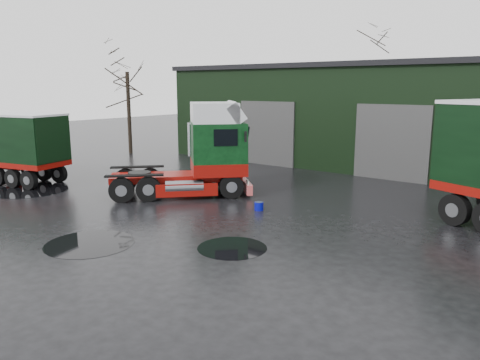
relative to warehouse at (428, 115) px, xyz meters
name	(u,v)px	position (x,y,z in m)	size (l,w,h in m)	color
ground	(176,238)	(-2.00, -20.00, -3.16)	(100.00, 100.00, 0.00)	black
warehouse	(428,115)	(0.00, 0.00, 0.00)	(32.40, 12.40, 6.30)	black
hero_tractor	(176,149)	(-6.50, -15.50, -1.02)	(2.91, 6.86, 4.26)	black
wash_bucket	(259,206)	(-1.88, -15.43, -2.99)	(0.36, 0.36, 0.34)	#070A99
tree_left	(128,96)	(-19.00, -8.00, 1.09)	(4.40, 4.40, 8.50)	black
tree_back_a	(370,88)	(-8.00, 10.00, 1.59)	(4.40, 4.40, 9.50)	black
puddle_0	(90,244)	(-3.76, -22.09, -3.15)	(2.83, 2.83, 0.01)	black
puddle_1	(232,248)	(0.09, -19.60, -3.15)	(2.18, 2.18, 0.01)	black
puddle_2	(30,190)	(-12.75, -19.24, -3.15)	(3.55, 3.55, 0.01)	black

